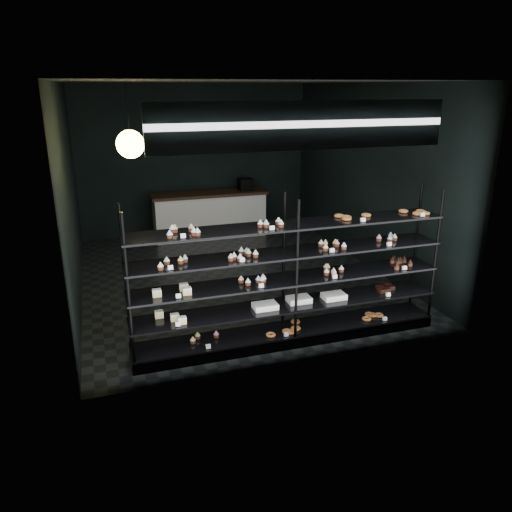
% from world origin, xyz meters
% --- Properties ---
extents(room, '(5.01, 6.01, 3.20)m').
position_xyz_m(room, '(0.00, 0.00, 1.60)').
color(room, black).
rests_on(room, ground).
extents(display_shelf, '(4.00, 0.50, 1.91)m').
position_xyz_m(display_shelf, '(0.04, -2.45, 0.63)').
color(display_shelf, black).
rests_on(display_shelf, room).
extents(signage, '(3.30, 0.05, 0.50)m').
position_xyz_m(signage, '(0.00, -2.93, 2.75)').
color(signage, '#0C113C').
rests_on(signage, room).
extents(pendant_lamp, '(0.35, 0.35, 0.91)m').
position_xyz_m(pendant_lamp, '(-1.66, -1.33, 2.45)').
color(pendant_lamp, black).
rests_on(pendant_lamp, room).
extents(service_counter, '(2.48, 0.65, 1.23)m').
position_xyz_m(service_counter, '(0.19, 2.50, 0.50)').
color(service_counter, silver).
rests_on(service_counter, room).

